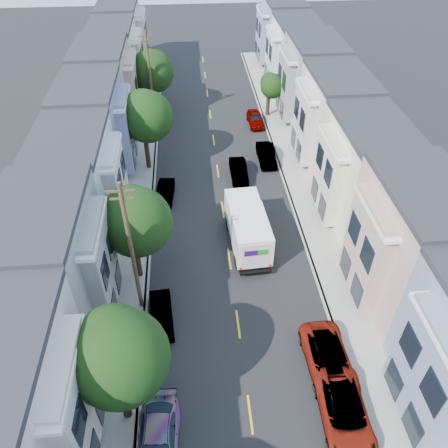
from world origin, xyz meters
The scene contains 25 objects.
ground centered at (0.00, 0.00, 0.00)m, with size 160.00×160.00×0.00m, color black.
road_slab centered at (0.00, 15.00, 0.01)m, with size 12.00×70.00×0.02m, color black.
curb_left centered at (-6.05, 15.00, 0.07)m, with size 0.30×70.00×0.15m, color gray.
curb_right centered at (6.05, 15.00, 0.07)m, with size 0.30×70.00×0.15m, color gray.
sidewalk_left centered at (-7.35, 15.00, 0.07)m, with size 2.60×70.00×0.15m, color gray.
sidewalk_right centered at (7.35, 15.00, 0.07)m, with size 2.60×70.00×0.15m, color gray.
centerline centered at (0.00, 15.00, 0.00)m, with size 0.12×70.00×0.01m, color gold.
townhouse_row_left centered at (-11.15, 15.00, 0.00)m, with size 5.00×70.00×8.50m, color beige.
townhouse_row_right centered at (11.15, 15.00, 0.00)m, with size 5.00×70.00×8.50m, color beige.
tree_b centered at (-6.30, -5.50, 5.51)m, with size 4.70×4.70×7.89m.
tree_c centered at (-6.30, 4.87, 5.02)m, with size 4.70×4.70×7.39m.
tree_d centered at (-6.30, 19.14, 5.37)m, with size 4.70×4.70×7.74m.
tree_e centered at (-6.30, 30.55, 5.09)m, with size 4.66×4.66×7.44m.
tree_far_r centered at (6.89, 29.12, 3.51)m, with size 2.73×2.73×4.93m.
utility_pole_near centered at (-6.30, 2.00, 5.15)m, with size 1.60×0.26×10.00m.
utility_pole_far centered at (-6.30, 28.00, 5.15)m, with size 1.60×0.26×10.00m.
fedex_truck centered at (1.49, 7.47, 1.80)m, with size 2.59×6.74×3.23m.
lead_sedan centered at (1.88, 16.79, 0.69)m, with size 1.46×4.13×1.38m, color black.
parked_left_b centered at (-4.90, -7.55, 0.76)m, with size 2.14×5.10×1.53m, color #0E0F37.
parked_left_c centered at (-4.90, 0.66, 0.64)m, with size 1.37×3.87×1.29m, color #A5ADB8.
parked_left_d centered at (-4.90, 13.99, 0.64)m, with size 1.35×3.83×1.28m, color #360B0D.
parked_right_a centered at (4.90, -6.72, 0.75)m, with size 2.49×5.41×1.50m, color #3A3E42.
parked_right_b centered at (4.90, -3.65, 0.75)m, with size 2.50×5.43×1.51m, color silver.
parked_right_c centered at (4.90, 19.37, 0.72)m, with size 1.51×4.29×1.43m, color black.
parked_right_d centered at (4.90, 27.11, 0.68)m, with size 1.60×4.18×1.36m, color black.
Camera 1 is at (-2.38, -17.23, 23.28)m, focal length 35.00 mm.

